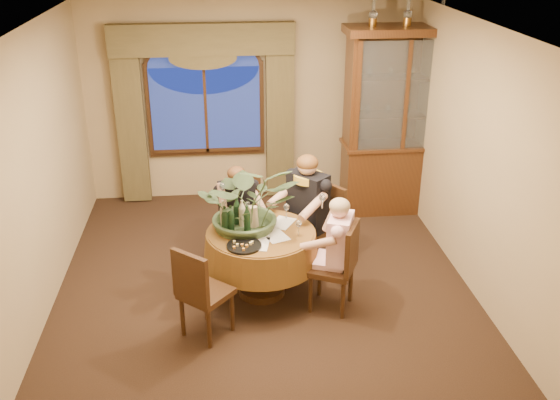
{
  "coord_description": "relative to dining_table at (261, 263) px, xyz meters",
  "views": [
    {
      "loc": [
        -0.43,
        -6.02,
        3.72
      ],
      "look_at": [
        0.16,
        -0.25,
        1.1
      ],
      "focal_mm": 40.0,
      "sensor_mm": 36.0,
      "label": 1
    }
  ],
  "objects": [
    {
      "name": "dining_table",
      "position": [
        0.0,
        0.0,
        0.0
      ],
      "size": [
        1.33,
        1.33,
        0.75
      ],
      "primitive_type": "cylinder",
      "rotation": [
        0.0,
        0.0,
        -0.08
      ],
      "color": "brown",
      "rests_on": "floor"
    },
    {
      "name": "wine_bottle_4",
      "position": [
        -0.38,
        0.08,
        0.54
      ],
      "size": [
        0.07,
        0.07,
        0.33
      ],
      "primitive_type": "cylinder",
      "color": "tan",
      "rests_on": "dining_table"
    },
    {
      "name": "wine_bottle_1",
      "position": [
        -0.24,
        0.15,
        0.54
      ],
      "size": [
        0.07,
        0.07,
        0.33
      ],
      "primitive_type": "cylinder",
      "color": "black",
      "rests_on": "dining_table"
    },
    {
      "name": "person_pink",
      "position": [
        0.78,
        -0.29,
        0.23
      ],
      "size": [
        0.53,
        0.55,
        1.22
      ],
      "primitive_type": null,
      "rotation": [
        0.0,
        0.0,
        1.22
      ],
      "color": "beige",
      "rests_on": "floor"
    },
    {
      "name": "oil_lamp_center",
      "position": [
        1.99,
        2.0,
        2.3
      ],
      "size": [
        0.11,
        0.11,
        0.34
      ],
      "primitive_type": null,
      "color": "#A5722D",
      "rests_on": "china_cabinet"
    },
    {
      "name": "chair_front_left",
      "position": [
        -0.58,
        -0.66,
        0.1
      ],
      "size": [
        0.59,
        0.59,
        0.96
      ],
      "primitive_type": "cube",
      "rotation": [
        0.0,
        0.0,
        -0.72
      ],
      "color": "black",
      "rests_on": "floor"
    },
    {
      "name": "cheese_platter",
      "position": [
        -0.19,
        -0.32,
        0.39
      ],
      "size": [
        0.35,
        0.35,
        0.02
      ],
      "primitive_type": "cylinder",
      "color": "black",
      "rests_on": "dining_table"
    },
    {
      "name": "wine_glass_person_scarf",
      "position": [
        0.3,
        0.27,
        0.46
      ],
      "size": [
        0.07,
        0.07,
        0.18
      ],
      "primitive_type": null,
      "color": "silver",
      "rests_on": "dining_table"
    },
    {
      "name": "chair_back",
      "position": [
        -0.11,
        0.81,
        0.1
      ],
      "size": [
        0.47,
        0.47,
        0.96
      ],
      "primitive_type": "cube",
      "rotation": [
        0.0,
        0.0,
        -3.01
      ],
      "color": "black",
      "rests_on": "floor"
    },
    {
      "name": "person_scarf",
      "position": [
        0.57,
        0.52,
        0.32
      ],
      "size": [
        0.68,
        0.68,
        1.39
      ],
      "primitive_type": null,
      "rotation": [
        0.0,
        0.0,
        -3.97
      ],
      "color": "black",
      "rests_on": "floor"
    },
    {
      "name": "wine_bottle_2",
      "position": [
        -0.37,
        -0.06,
        0.54
      ],
      "size": [
        0.07,
        0.07,
        0.33
      ],
      "primitive_type": "cylinder",
      "color": "black",
      "rests_on": "dining_table"
    },
    {
      "name": "wine_glass_person_back",
      "position": [
        -0.12,
        0.38,
        0.46
      ],
      "size": [
        0.07,
        0.07,
        0.18
      ],
      "primitive_type": null,
      "color": "silver",
      "rests_on": "dining_table"
    },
    {
      "name": "centerpiece_plant",
      "position": [
        -0.11,
        0.13,
        1.02
      ],
      "size": [
        1.04,
        1.15,
        0.9
      ],
      "primitive_type": "imported",
      "color": "#3B5331",
      "rests_on": "dining_table"
    },
    {
      "name": "tasting_paper_1",
      "position": [
        0.24,
        0.17,
        0.38
      ],
      "size": [
        0.33,
        0.37,
        0.0
      ],
      "primitive_type": "cube",
      "rotation": [
        0.0,
        0.0,
        -0.54
      ],
      "color": "white",
      "rests_on": "dining_table"
    },
    {
      "name": "swag_valance",
      "position": [
        -0.56,
        2.6,
        1.9
      ],
      "size": [
        2.45,
        0.16,
        0.42
      ],
      "primitive_type": null,
      "color": "#4B4325",
      "rests_on": "wall_back"
    },
    {
      "name": "drapery_left",
      "position": [
        -1.59,
        2.63,
        0.8
      ],
      "size": [
        0.38,
        0.14,
        2.32
      ],
      "primitive_type": "cube",
      "color": "#4B4325",
      "rests_on": "floor"
    },
    {
      "name": "arched_transom",
      "position": [
        -0.56,
        2.68,
        1.71
      ],
      "size": [
        1.6,
        0.06,
        0.44
      ],
      "primitive_type": null,
      "color": "navy",
      "rests_on": "wall_back"
    },
    {
      "name": "window",
      "position": [
        -0.56,
        2.68,
        0.92
      ],
      "size": [
        1.62,
        0.1,
        1.32
      ],
      "primitive_type": null,
      "color": "navy",
      "rests_on": "wall_back"
    },
    {
      "name": "oil_lamp_left",
      "position": [
        1.56,
        2.0,
        2.3
      ],
      "size": [
        0.11,
        0.11,
        0.34
      ],
      "primitive_type": null,
      "color": "#A5722D",
      "rests_on": "china_cabinet"
    },
    {
      "name": "wine_glass_person_pink",
      "position": [
        0.38,
        -0.14,
        0.46
      ],
      "size": [
        0.07,
        0.07,
        0.18
      ],
      "primitive_type": null,
      "color": "silver",
      "rests_on": "dining_table"
    },
    {
      "name": "stoneware_vase",
      "position": [
        -0.08,
        0.08,
        0.5
      ],
      "size": [
        0.13,
        0.13,
        0.25
      ],
      "primitive_type": null,
      "color": "gray",
      "rests_on": "dining_table"
    },
    {
      "name": "oil_lamp_right",
      "position": [
        2.43,
        2.0,
        2.3
      ],
      "size": [
        0.11,
        0.11,
        0.34
      ],
      "primitive_type": null,
      "color": "#A5722D",
      "rests_on": "china_cabinet"
    },
    {
      "name": "floor",
      "position": [
        0.04,
        0.25,
        -0.38
      ],
      "size": [
        5.0,
        5.0,
        0.0
      ],
      "primitive_type": "plane",
      "color": "black",
      "rests_on": "ground"
    },
    {
      "name": "china_cabinet",
      "position": [
        1.99,
        2.0,
        0.88
      ],
      "size": [
        1.54,
        0.6,
        2.51
      ],
      "primitive_type": "cube",
      "color": "#361D0E",
      "rests_on": "floor"
    },
    {
      "name": "wine_bottle_3",
      "position": [
        -0.31,
        -0.05,
        0.54
      ],
      "size": [
        0.07,
        0.07,
        0.33
      ],
      "primitive_type": "cylinder",
      "color": "black",
      "rests_on": "dining_table"
    },
    {
      "name": "person_back",
      "position": [
        -0.22,
        0.72,
        0.23
      ],
      "size": [
        0.53,
        0.51,
        1.21
      ],
      "primitive_type": null,
      "rotation": [
        0.0,
        0.0,
        -2.84
      ],
      "color": "black",
      "rests_on": "floor"
    },
    {
      "name": "drapery_right",
      "position": [
        0.47,
        2.63,
        0.8
      ],
      "size": [
        0.38,
        0.14,
        2.32
      ],
      "primitive_type": "cube",
      "color": "#4B4325",
      "rests_on": "floor"
    },
    {
      "name": "olive_bowl",
      "position": [
        0.01,
        -0.05,
        0.4
      ],
      "size": [
        0.16,
        0.16,
        0.05
      ],
      "primitive_type": "imported",
      "color": "#46562E",
      "rests_on": "dining_table"
    },
    {
      "name": "tasting_paper_0",
      "position": [
        0.14,
        -0.12,
        0.38
      ],
      "size": [
        0.3,
        0.36,
        0.0
      ],
      "primitive_type": "cube",
      "rotation": [
        0.0,
        0.0,
        0.37
      ],
      "color": "white",
      "rests_on": "dining_table"
    },
    {
      "name": "wall_back",
      "position": [
        0.04,
        2.75,
        1.02
      ],
      "size": [
        4.5,
        0.0,
        4.5
      ],
      "primitive_type": "plane",
      "rotation": [
        1.57,
        0.0,
        0.0
      ],
      "color": "tan",
      "rests_on": "ground"
    },
    {
      "name": "ceiling",
      "position": [
        0.04,
        0.25,
        2.42
      ],
      "size": [
        5.0,
        5.0,
        0.0
      ],
      "primitive_type": "plane",
      "rotation": [
        3.14,
        0.0,
        0.0
      ],
      "color": "white",
      "rests_on": "wall_back"
    },
    {
      "name": "wall_right",
      "position": [
        2.29,
        0.25,
        1.02
      ],
      "size": [
        0.0,
        5.0,
        5.0
      ],
      "primitive_type": "plane",
      "rotation": [
        1.57,
        0.0,
        -1.57
      ],
      "color": "tan",
      "rests_on": "ground"
    },
    {
      "name": "wine_bottle_0",
      "position": [
        -0.19,
        0.08,
        0.54
      ],
      "size": [
        0.07,
        0.07,
        0.33
      ],
      "primitive_type": "cylinder",
      "color": "tan",
      "rests_on": "dining_table"
    },
    {
      "name": "wine_bottle_5",
      "position": [
        -0.14,
        -0.07,
        0.54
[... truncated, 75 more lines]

